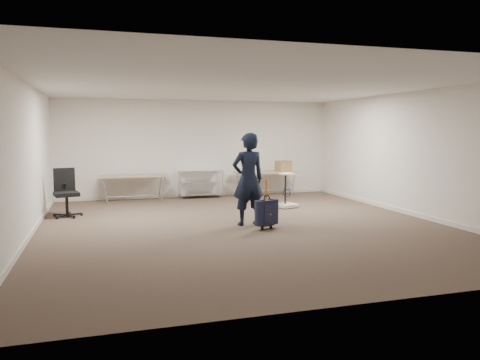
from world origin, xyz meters
name	(u,v)px	position (x,y,z in m)	size (l,w,h in m)	color
ground	(243,226)	(0.00, 0.00, 0.00)	(9.00, 9.00, 0.00)	#433629
room_shell	(226,212)	(0.00, 1.38, 0.05)	(8.00, 9.00, 9.00)	silver
folding_table_left	(134,177)	(-1.90, 3.95, 0.68)	(1.80, 0.75, 0.73)	tan
folding_table_right	(266,173)	(1.90, 3.95, 0.68)	(1.80, 0.75, 0.73)	tan
wire_shelf	(201,182)	(0.00, 4.20, 0.44)	(1.22, 0.47, 0.80)	silver
person	(248,179)	(0.12, 0.06, 0.94)	(0.69, 0.45, 1.88)	black
suitcase	(267,212)	(0.34, -0.45, 0.33)	(0.41, 0.32, 0.97)	black
office_chair	(67,202)	(-3.50, 2.12, 0.33)	(0.66, 0.66, 1.08)	black
equipment_cart	(286,198)	(1.71, 1.87, 0.23)	(0.58, 0.58, 0.87)	beige
cardboard_box	(283,166)	(2.43, 3.89, 0.89)	(0.41, 0.31, 0.31)	brown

